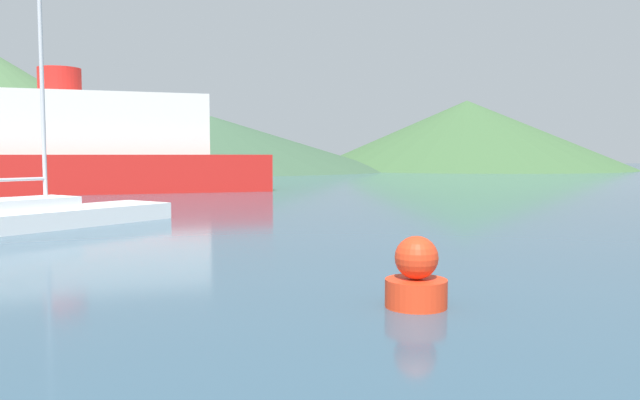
# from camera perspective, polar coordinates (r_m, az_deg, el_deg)

# --- Properties ---
(sailboat_inner) EXTENTS (8.43, 7.19, 9.90)m
(sailboat_inner) POSITION_cam_1_polar(r_m,az_deg,el_deg) (19.60, -25.41, -1.34)
(sailboat_inner) COLOR white
(sailboat_inner) RESTS_ON ground_plane
(ferry_distant) EXTENTS (23.12, 10.00, 7.12)m
(ferry_distant) POSITION_cam_1_polar(r_m,az_deg,el_deg) (39.58, -22.55, 4.33)
(ferry_distant) COLOR red
(ferry_distant) RESTS_ON ground_plane
(buoy_marker) EXTENTS (0.87, 0.87, 1.00)m
(buoy_marker) POSITION_cam_1_polar(r_m,az_deg,el_deg) (8.85, 8.79, -7.04)
(buoy_marker) COLOR red
(buoy_marker) RESTS_ON ground_plane
(hill_east) EXTENTS (46.83, 46.83, 7.12)m
(hill_east) POSITION_cam_1_polar(r_m,az_deg,el_deg) (83.26, -9.89, 5.12)
(hill_east) COLOR #38563D
(hill_east) RESTS_ON ground_plane
(hill_far_east) EXTENTS (45.67, 45.67, 9.89)m
(hill_far_east) POSITION_cam_1_polar(r_m,az_deg,el_deg) (93.19, 13.25, 5.81)
(hill_far_east) COLOR #3D6038
(hill_far_east) RESTS_ON ground_plane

